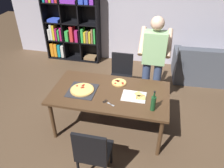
{
  "coord_description": "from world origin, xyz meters",
  "views": [
    {
      "loc": [
        0.64,
        -2.74,
        2.77
      ],
      "look_at": [
        0.0,
        0.15,
        0.8
      ],
      "focal_mm": 35.73,
      "sensor_mm": 36.0,
      "label": 1
    }
  ],
  "objects_px": {
    "person_serving_pizza": "(153,59)",
    "second_pizza_plain": "(119,82)",
    "chair_near_camera": "(93,152)",
    "pepperoni_pizza_on_tray": "(82,90)",
    "chair_far_side": "(121,73)",
    "dining_table": "(110,95)",
    "bookshelf": "(71,23)",
    "kitchen_scissors": "(107,102)",
    "wine_bottle": "(153,103)",
    "couch": "(213,68)"
  },
  "relations": [
    {
      "from": "dining_table",
      "to": "chair_near_camera",
      "type": "bearing_deg",
      "value": -90.0
    },
    {
      "from": "chair_near_camera",
      "to": "bookshelf",
      "type": "distance_m",
      "value": 3.72
    },
    {
      "from": "dining_table",
      "to": "chair_far_side",
      "type": "xyz_separation_m",
      "value": [
        0.0,
        0.98,
        -0.17
      ]
    },
    {
      "from": "couch",
      "to": "chair_far_side",
      "type": "bearing_deg",
      "value": -152.07
    },
    {
      "from": "pepperoni_pizza_on_tray",
      "to": "second_pizza_plain",
      "type": "height_order",
      "value": "pepperoni_pizza_on_tray"
    },
    {
      "from": "chair_near_camera",
      "to": "kitchen_scissors",
      "type": "bearing_deg",
      "value": 88.37
    },
    {
      "from": "wine_bottle",
      "to": "kitchen_scissors",
      "type": "xyz_separation_m",
      "value": [
        -0.65,
        0.02,
        -0.11
      ]
    },
    {
      "from": "chair_near_camera",
      "to": "couch",
      "type": "xyz_separation_m",
      "value": [
        1.9,
        2.96,
        -0.21
      ]
    },
    {
      "from": "chair_far_side",
      "to": "kitchen_scissors",
      "type": "xyz_separation_m",
      "value": [
        0.02,
        -1.25,
        0.24
      ]
    },
    {
      "from": "chair_near_camera",
      "to": "wine_bottle",
      "type": "height_order",
      "value": "wine_bottle"
    },
    {
      "from": "person_serving_pizza",
      "to": "kitchen_scissors",
      "type": "bearing_deg",
      "value": -119.29
    },
    {
      "from": "wine_bottle",
      "to": "second_pizza_plain",
      "type": "distance_m",
      "value": 0.82
    },
    {
      "from": "person_serving_pizza",
      "to": "kitchen_scissors",
      "type": "xyz_separation_m",
      "value": [
        -0.58,
        -1.03,
        -0.24
      ]
    },
    {
      "from": "bookshelf",
      "to": "dining_table",
      "type": "bearing_deg",
      "value": -57.02
    },
    {
      "from": "person_serving_pizza",
      "to": "wine_bottle",
      "type": "bearing_deg",
      "value": -85.72
    },
    {
      "from": "chair_near_camera",
      "to": "second_pizza_plain",
      "type": "height_order",
      "value": "chair_near_camera"
    },
    {
      "from": "pepperoni_pizza_on_tray",
      "to": "kitchen_scissors",
      "type": "distance_m",
      "value": 0.5
    },
    {
      "from": "chair_far_side",
      "to": "second_pizza_plain",
      "type": "relative_size",
      "value": 3.72
    },
    {
      "from": "pepperoni_pizza_on_tray",
      "to": "second_pizza_plain",
      "type": "relative_size",
      "value": 1.79
    },
    {
      "from": "chair_far_side",
      "to": "wine_bottle",
      "type": "relative_size",
      "value": 2.85
    },
    {
      "from": "wine_bottle",
      "to": "pepperoni_pizza_on_tray",
      "type": "bearing_deg",
      "value": 168.51
    },
    {
      "from": "couch",
      "to": "person_serving_pizza",
      "type": "height_order",
      "value": "person_serving_pizza"
    },
    {
      "from": "person_serving_pizza",
      "to": "second_pizza_plain",
      "type": "relative_size",
      "value": 7.23
    },
    {
      "from": "pepperoni_pizza_on_tray",
      "to": "second_pizza_plain",
      "type": "distance_m",
      "value": 0.62
    },
    {
      "from": "wine_bottle",
      "to": "person_serving_pizza",
      "type": "bearing_deg",
      "value": 94.28
    },
    {
      "from": "second_pizza_plain",
      "to": "bookshelf",
      "type": "bearing_deg",
      "value": 127.85
    },
    {
      "from": "chair_near_camera",
      "to": "kitchen_scissors",
      "type": "relative_size",
      "value": 4.63
    },
    {
      "from": "dining_table",
      "to": "person_serving_pizza",
      "type": "bearing_deg",
      "value": 51.77
    },
    {
      "from": "bookshelf",
      "to": "wine_bottle",
      "type": "relative_size",
      "value": 6.17
    },
    {
      "from": "couch",
      "to": "kitchen_scissors",
      "type": "xyz_separation_m",
      "value": [
        -1.88,
        -2.26,
        0.45
      ]
    },
    {
      "from": "couch",
      "to": "dining_table",
      "type": "bearing_deg",
      "value": -133.77
    },
    {
      "from": "person_serving_pizza",
      "to": "pepperoni_pizza_on_tray",
      "type": "distance_m",
      "value": 1.34
    },
    {
      "from": "chair_far_side",
      "to": "chair_near_camera",
      "type": "bearing_deg",
      "value": -90.0
    },
    {
      "from": "chair_near_camera",
      "to": "wine_bottle",
      "type": "xyz_separation_m",
      "value": [
        0.68,
        0.69,
        0.36
      ]
    },
    {
      "from": "couch",
      "to": "second_pizza_plain",
      "type": "height_order",
      "value": "couch"
    },
    {
      "from": "second_pizza_plain",
      "to": "couch",
      "type": "bearing_deg",
      "value": 43.35
    },
    {
      "from": "chair_far_side",
      "to": "pepperoni_pizza_on_tray",
      "type": "relative_size",
      "value": 2.08
    },
    {
      "from": "chair_near_camera",
      "to": "second_pizza_plain",
      "type": "xyz_separation_m",
      "value": [
        0.09,
        1.25,
        0.25
      ]
    },
    {
      "from": "dining_table",
      "to": "bookshelf",
      "type": "height_order",
      "value": "bookshelf"
    },
    {
      "from": "chair_far_side",
      "to": "person_serving_pizza",
      "type": "xyz_separation_m",
      "value": [
        0.6,
        -0.22,
        0.49
      ]
    },
    {
      "from": "pepperoni_pizza_on_tray",
      "to": "chair_near_camera",
      "type": "bearing_deg",
      "value": -64.78
    },
    {
      "from": "chair_far_side",
      "to": "couch",
      "type": "distance_m",
      "value": 2.16
    },
    {
      "from": "pepperoni_pizza_on_tray",
      "to": "person_serving_pizza",
      "type": "bearing_deg",
      "value": 38.59
    },
    {
      "from": "chair_near_camera",
      "to": "wine_bottle",
      "type": "relative_size",
      "value": 2.85
    },
    {
      "from": "dining_table",
      "to": "couch",
      "type": "bearing_deg",
      "value": 46.23
    },
    {
      "from": "dining_table",
      "to": "kitchen_scissors",
      "type": "xyz_separation_m",
      "value": [
        0.02,
        -0.27,
        0.07
      ]
    },
    {
      "from": "person_serving_pizza",
      "to": "second_pizza_plain",
      "type": "bearing_deg",
      "value": -136.39
    },
    {
      "from": "bookshelf",
      "to": "second_pizza_plain",
      "type": "height_order",
      "value": "bookshelf"
    },
    {
      "from": "chair_near_camera",
      "to": "pepperoni_pizza_on_tray",
      "type": "relative_size",
      "value": 2.08
    },
    {
      "from": "chair_near_camera",
      "to": "chair_far_side",
      "type": "height_order",
      "value": "same"
    }
  ]
}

